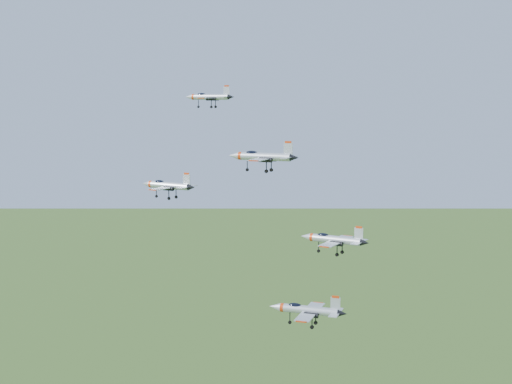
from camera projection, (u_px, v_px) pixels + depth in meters
The scene contains 5 objects.
jet_lead at pixel (209, 97), 155.28m from camera, with size 11.73×9.87×3.15m.
jet_left_high at pixel (262, 156), 125.11m from camera, with size 13.22×11.12×3.55m.
jet_right_high at pixel (167, 185), 118.22m from camera, with size 10.90×9.00×2.91m.
jet_left_low at pixel (333, 239), 128.28m from camera, with size 13.32×11.04×3.56m.
jet_right_low at pixel (307, 310), 117.40m from camera, with size 13.12×11.12×3.55m.
Camera 1 is at (70.25, -108.01, 155.92)m, focal length 50.00 mm.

